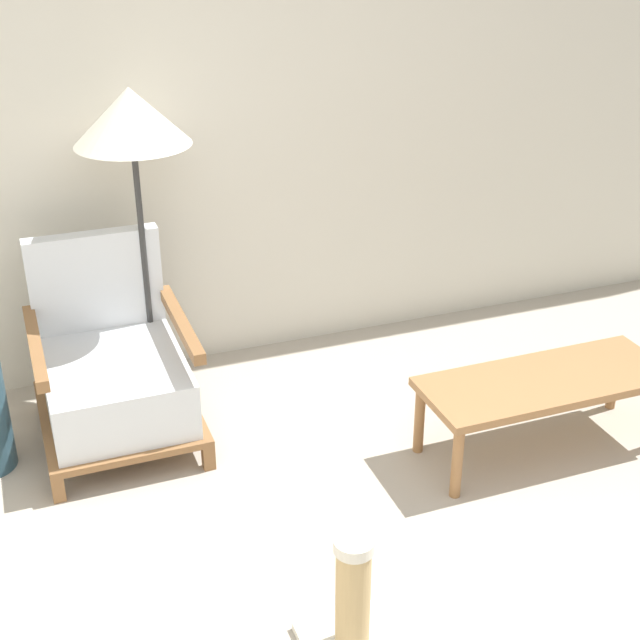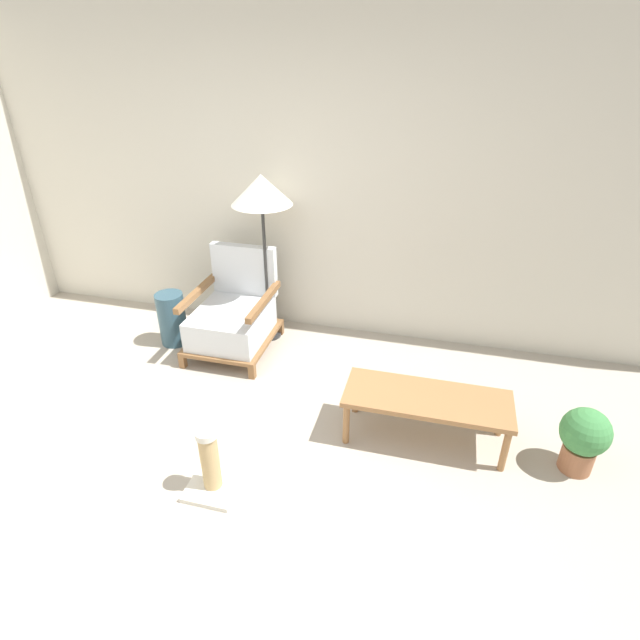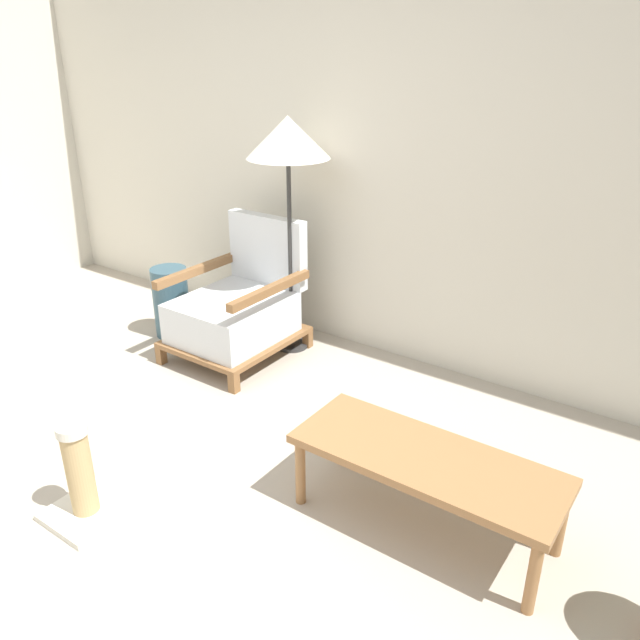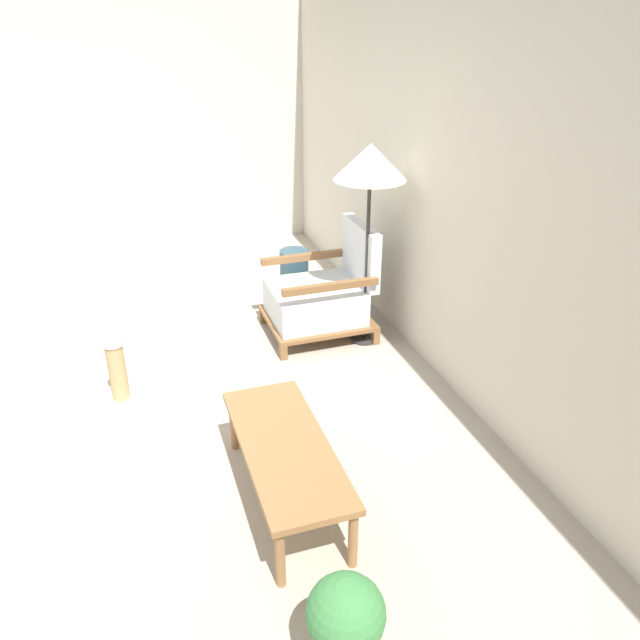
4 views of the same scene
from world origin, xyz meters
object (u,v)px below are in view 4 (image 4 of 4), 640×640
at_px(armchair, 322,296).
at_px(floor_lamp, 370,167).
at_px(coffee_table, 285,451).
at_px(potted_plant, 346,622).
at_px(scratching_post, 119,379).
at_px(vase, 294,277).

xyz_separation_m(armchair, floor_lamp, (0.22, 0.26, 0.99)).
relative_size(armchair, coffee_table, 0.78).
xyz_separation_m(armchair, coffee_table, (1.67, -0.75, 0.00)).
height_order(floor_lamp, potted_plant, floor_lamp).
xyz_separation_m(potted_plant, scratching_post, (-2.12, -0.71, -0.09)).
relative_size(armchair, scratching_post, 1.86).
bearing_deg(coffee_table, vase, 162.53).
height_order(armchair, scratching_post, armchair).
relative_size(floor_lamp, scratching_post, 3.23).
relative_size(potted_plant, scratching_post, 1.00).
bearing_deg(vase, armchair, 5.41).
bearing_deg(floor_lamp, coffee_table, -34.95).
height_order(armchair, coffee_table, armchair).
xyz_separation_m(floor_lamp, scratching_post, (0.27, -1.77, -1.13)).
bearing_deg(potted_plant, armchair, 163.11).
xyz_separation_m(vase, scratching_post, (1.05, -1.45, -0.07)).
distance_m(vase, scratching_post, 1.79).
distance_m(armchair, vase, 0.57).
relative_size(floor_lamp, vase, 3.07).
distance_m(coffee_table, potted_plant, 0.94).
bearing_deg(vase, potted_plant, -13.14).
height_order(floor_lamp, vase, floor_lamp).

